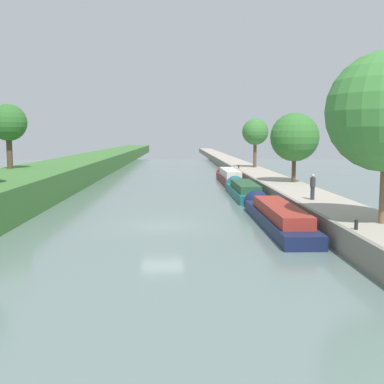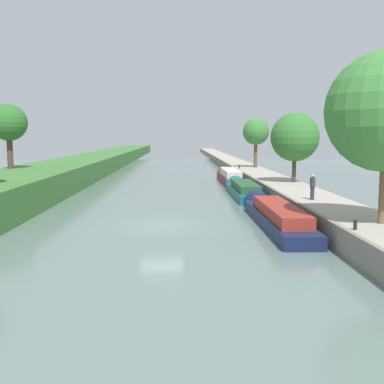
% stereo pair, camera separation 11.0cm
% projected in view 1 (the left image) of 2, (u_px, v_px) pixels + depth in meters
% --- Properties ---
extents(ground_plane, '(160.00, 160.00, 0.00)m').
position_uv_depth(ground_plane, '(162.00, 225.00, 27.93)').
color(ground_plane, slate).
extents(right_towpath, '(3.66, 260.00, 1.20)m').
position_uv_depth(right_towpath, '(333.00, 215.00, 28.18)').
color(right_towpath, '#A89E8E').
rests_on(right_towpath, ground_plane).
extents(stone_quay, '(0.25, 260.00, 1.25)m').
position_uv_depth(stone_quay, '(301.00, 214.00, 28.11)').
color(stone_quay, gray).
rests_on(stone_quay, ground_plane).
extents(narrowboat_navy, '(2.02, 13.67, 1.96)m').
position_uv_depth(narrowboat_navy, '(275.00, 215.00, 28.34)').
color(narrowboat_navy, '#141E42').
rests_on(narrowboat_navy, ground_plane).
extents(narrowboat_teal, '(2.06, 11.60, 1.96)m').
position_uv_depth(narrowboat_teal, '(243.00, 190.00, 41.76)').
color(narrowboat_teal, '#195B60').
rests_on(narrowboat_teal, ground_plane).
extents(narrowboat_maroon, '(1.93, 13.36, 2.10)m').
position_uv_depth(narrowboat_maroon, '(229.00, 177.00, 54.21)').
color(narrowboat_maroon, maroon).
rests_on(narrowboat_maroon, ground_plane).
extents(tree_rightbank_midnear, '(4.28, 4.28, 6.13)m').
position_uv_depth(tree_rightbank_midnear, '(295.00, 137.00, 41.48)').
color(tree_rightbank_midnear, '#4C3828').
rests_on(tree_rightbank_midnear, right_towpath).
extents(tree_rightbank_midfar, '(3.42, 3.42, 6.36)m').
position_uv_depth(tree_rightbank_midfar, '(255.00, 132.00, 61.21)').
color(tree_rightbank_midfar, brown).
rests_on(tree_rightbank_midfar, right_towpath).
extents(tree_leftbank_upstream, '(3.34, 3.34, 5.89)m').
position_uv_depth(tree_leftbank_upstream, '(8.00, 123.00, 42.84)').
color(tree_leftbank_upstream, '#4C3828').
rests_on(tree_leftbank_upstream, left_grassy_bank).
extents(person_walking, '(0.34, 0.34, 1.66)m').
position_uv_depth(person_walking, '(313.00, 186.00, 30.25)').
color(person_walking, '#282D42').
rests_on(person_walking, right_towpath).
extents(mooring_bollard_near, '(0.16, 0.16, 0.45)m').
position_uv_depth(mooring_bollard_near, '(356.00, 225.00, 20.58)').
color(mooring_bollard_near, black).
rests_on(mooring_bollard_near, right_towpath).
extents(mooring_bollard_far, '(0.16, 0.16, 0.45)m').
position_uv_depth(mooring_bollard_far, '(239.00, 167.00, 59.90)').
color(mooring_bollard_far, black).
rests_on(mooring_bollard_far, right_towpath).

